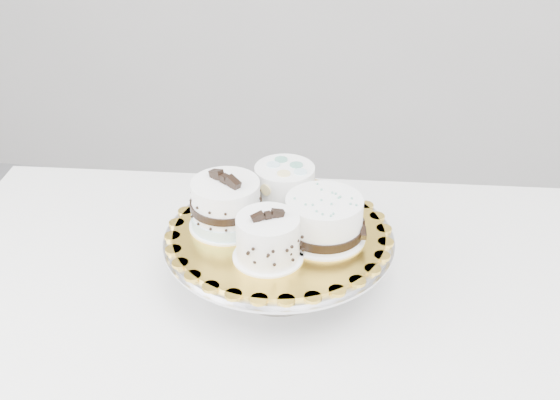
% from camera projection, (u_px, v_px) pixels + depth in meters
% --- Properties ---
extents(table, '(1.26, 0.89, 0.75)m').
position_uv_depth(table, '(289.00, 346.00, 1.10)').
color(table, white).
rests_on(table, floor).
extents(cake_stand, '(0.35, 0.35, 0.09)m').
position_uv_depth(cake_stand, '(279.00, 250.00, 1.07)').
color(cake_stand, gray).
rests_on(cake_stand, table).
extents(cake_board, '(0.41, 0.41, 0.00)m').
position_uv_depth(cake_board, '(279.00, 233.00, 1.06)').
color(cake_board, gold).
rests_on(cake_board, cake_stand).
extents(cake_swirl, '(0.12, 0.12, 0.08)m').
position_uv_depth(cake_swirl, '(268.00, 239.00, 0.98)').
color(cake_swirl, white).
rests_on(cake_swirl, cake_board).
extents(cake_banded, '(0.14, 0.14, 0.09)m').
position_uv_depth(cake_banded, '(226.00, 206.00, 1.05)').
color(cake_banded, white).
rests_on(cake_banded, cake_board).
extents(cake_dots, '(0.12, 0.12, 0.07)m').
position_uv_depth(cake_dots, '(285.00, 186.00, 1.10)').
color(cake_dots, white).
rests_on(cake_dots, cake_board).
extents(cake_ribbon, '(0.13, 0.13, 0.07)m').
position_uv_depth(cake_ribbon, '(325.00, 220.00, 1.03)').
color(cake_ribbon, white).
rests_on(cake_ribbon, cake_board).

